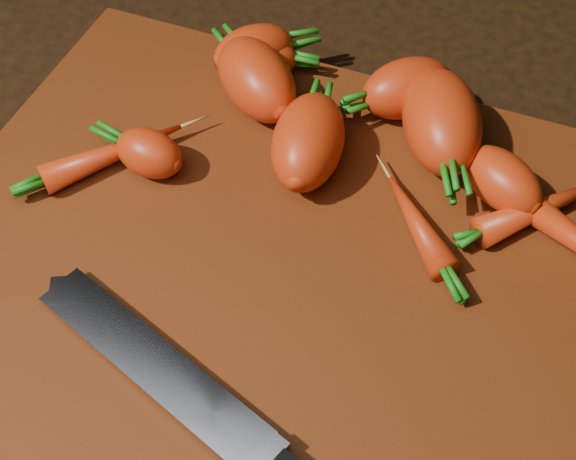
% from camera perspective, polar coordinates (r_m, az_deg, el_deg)
% --- Properties ---
extents(ground, '(2.00, 2.00, 0.01)m').
position_cam_1_polar(ground, '(0.56, -0.37, -2.94)').
color(ground, black).
extents(cutting_board, '(0.50, 0.40, 0.01)m').
position_cam_1_polar(cutting_board, '(0.55, -0.38, -2.29)').
color(cutting_board, maroon).
rests_on(cutting_board, ground).
extents(carrot_0, '(0.08, 0.08, 0.04)m').
position_cam_1_polar(carrot_0, '(0.67, -2.42, 12.56)').
color(carrot_0, red).
rests_on(carrot_0, cutting_board).
extents(carrot_1, '(0.06, 0.04, 0.04)m').
position_cam_1_polar(carrot_1, '(0.60, -9.86, 5.42)').
color(carrot_1, red).
rests_on(carrot_1, cutting_board).
extents(carrot_2, '(0.09, 0.11, 0.06)m').
position_cam_1_polar(carrot_2, '(0.61, 10.87, 7.61)').
color(carrot_2, red).
rests_on(carrot_2, cutting_board).
extents(carrot_3, '(0.07, 0.10, 0.05)m').
position_cam_1_polar(carrot_3, '(0.58, 1.45, 6.32)').
color(carrot_3, red).
rests_on(carrot_3, cutting_board).
extents(carrot_4, '(0.09, 0.08, 0.05)m').
position_cam_1_polar(carrot_4, '(0.64, 8.47, 9.95)').
color(carrot_4, red).
rests_on(carrot_4, cutting_board).
extents(carrot_5, '(0.06, 0.05, 0.03)m').
position_cam_1_polar(carrot_5, '(0.67, -1.60, 12.15)').
color(carrot_5, red).
rests_on(carrot_5, cutting_board).
extents(carrot_6, '(0.08, 0.07, 0.04)m').
position_cam_1_polar(carrot_6, '(0.59, 14.98, 3.43)').
color(carrot_6, red).
rests_on(carrot_6, cutting_board).
extents(carrot_7, '(0.09, 0.10, 0.02)m').
position_cam_1_polar(carrot_7, '(0.59, 17.75, 1.60)').
color(carrot_7, red).
rests_on(carrot_7, cutting_board).
extents(carrot_9, '(0.08, 0.08, 0.02)m').
position_cam_1_polar(carrot_9, '(0.56, 9.14, 0.52)').
color(carrot_9, red).
rests_on(carrot_9, cutting_board).
extents(carrot_10, '(0.10, 0.10, 0.05)m').
position_cam_1_polar(carrot_10, '(0.63, -2.25, 10.67)').
color(carrot_10, red).
rests_on(carrot_10, cutting_board).
extents(carrot_11, '(0.09, 0.10, 0.02)m').
position_cam_1_polar(carrot_11, '(0.61, -12.31, 5.38)').
color(carrot_11, red).
rests_on(carrot_11, cutting_board).
extents(knife, '(0.28, 0.12, 0.02)m').
position_cam_1_polar(knife, '(0.50, -8.27, -10.45)').
color(knife, gray).
rests_on(knife, cutting_board).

